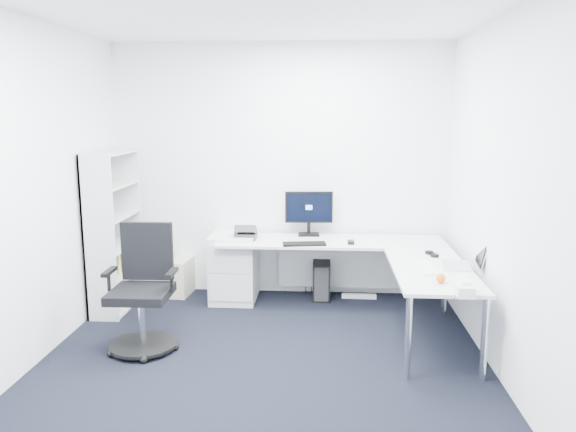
# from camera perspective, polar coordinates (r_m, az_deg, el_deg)

# --- Properties ---
(ground) EXTENTS (4.20, 4.20, 0.00)m
(ground) POSITION_cam_1_polar(r_m,az_deg,el_deg) (4.41, -2.93, -16.06)
(ground) COLOR black
(ceiling) EXTENTS (4.20, 4.20, 0.00)m
(ceiling) POSITION_cam_1_polar(r_m,az_deg,el_deg) (4.02, -3.31, 20.92)
(ceiling) COLOR white
(wall_back) EXTENTS (3.60, 0.02, 2.70)m
(wall_back) POSITION_cam_1_polar(r_m,az_deg,el_deg) (6.07, -0.78, 4.60)
(wall_back) COLOR white
(wall_back) RESTS_ON ground
(wall_front) EXTENTS (3.60, 0.02, 2.70)m
(wall_front) POSITION_cam_1_polar(r_m,az_deg,el_deg) (1.98, -10.29, -7.96)
(wall_front) COLOR white
(wall_front) RESTS_ON ground
(wall_left) EXTENTS (0.02, 4.20, 2.70)m
(wall_left) POSITION_cam_1_polar(r_m,az_deg,el_deg) (4.57, -26.13, 1.60)
(wall_left) COLOR white
(wall_left) RESTS_ON ground
(wall_right) EXTENTS (0.02, 4.20, 2.70)m
(wall_right) POSITION_cam_1_polar(r_m,az_deg,el_deg) (4.19, 22.17, 1.17)
(wall_right) COLOR white
(wall_right) RESTS_ON ground
(l_desk) EXTENTS (2.32, 1.30, 0.68)m
(l_desk) POSITION_cam_1_polar(r_m,az_deg,el_deg) (5.57, 4.37, -6.61)
(l_desk) COLOR silver
(l_desk) RESTS_ON ground
(drawer_pedestal) EXTENTS (0.47, 0.58, 0.72)m
(drawer_pedestal) POSITION_cam_1_polar(r_m,az_deg,el_deg) (6.02, -5.48, -5.13)
(drawer_pedestal) COLOR silver
(drawer_pedestal) RESTS_ON ground
(bookshelf) EXTENTS (0.31, 0.80, 1.60)m
(bookshelf) POSITION_cam_1_polar(r_m,az_deg,el_deg) (5.88, -17.27, -1.50)
(bookshelf) COLOR silver
(bookshelf) RESTS_ON ground
(task_chair) EXTENTS (0.60, 0.60, 1.05)m
(task_chair) POSITION_cam_1_polar(r_m,az_deg,el_deg) (4.84, -14.76, -7.28)
(task_chair) COLOR black
(task_chair) RESTS_ON ground
(black_pc_tower) EXTENTS (0.18, 0.41, 0.40)m
(black_pc_tower) POSITION_cam_1_polar(r_m,az_deg,el_deg) (6.11, 3.42, -6.39)
(black_pc_tower) COLOR black
(black_pc_tower) RESTS_ON ground
(beige_pc_tower) EXTENTS (0.22, 0.43, 0.40)m
(beige_pc_tower) POSITION_cam_1_polar(r_m,az_deg,el_deg) (6.31, -10.72, -6.05)
(beige_pc_tower) COLOR beige
(beige_pc_tower) RESTS_ON ground
(power_strip) EXTENTS (0.37, 0.07, 0.04)m
(power_strip) POSITION_cam_1_polar(r_m,az_deg,el_deg) (6.15, 7.22, -8.09)
(power_strip) COLOR silver
(power_strip) RESTS_ON ground
(monitor) EXTENTS (0.51, 0.19, 0.49)m
(monitor) POSITION_cam_1_polar(r_m,az_deg,el_deg) (5.96, 2.13, 0.31)
(monitor) COLOR black
(monitor) RESTS_ON l_desk
(black_keyboard) EXTENTS (0.44, 0.21, 0.02)m
(black_keyboard) POSITION_cam_1_polar(r_m,az_deg,el_deg) (5.57, 1.67, -2.84)
(black_keyboard) COLOR black
(black_keyboard) RESTS_ON l_desk
(mouse) EXTENTS (0.07, 0.10, 0.03)m
(mouse) POSITION_cam_1_polar(r_m,az_deg,el_deg) (5.65, 6.40, -2.66)
(mouse) COLOR black
(mouse) RESTS_ON l_desk
(desk_phone) EXTENTS (0.22, 0.22, 0.15)m
(desk_phone) POSITION_cam_1_polar(r_m,az_deg,el_deg) (5.83, -4.31, -1.62)
(desk_phone) COLOR #2A2A2D
(desk_phone) RESTS_ON l_desk
(laptop) EXTENTS (0.37, 0.36, 0.24)m
(laptop) POSITION_cam_1_polar(r_m,az_deg,el_deg) (4.98, 16.79, -3.62)
(laptop) COLOR silver
(laptop) RESTS_ON l_desk
(white_keyboard) EXTENTS (0.14, 0.44, 0.01)m
(white_keyboard) POSITION_cam_1_polar(r_m,az_deg,el_deg) (4.88, 13.87, -5.13)
(white_keyboard) COLOR silver
(white_keyboard) RESTS_ON l_desk
(headphones) EXTENTS (0.15, 0.20, 0.05)m
(headphones) POSITION_cam_1_polar(r_m,az_deg,el_deg) (5.33, 14.41, -3.65)
(headphones) COLOR black
(headphones) RESTS_ON l_desk
(orange_fruit) EXTENTS (0.07, 0.07, 0.07)m
(orange_fruit) POSITION_cam_1_polar(r_m,az_deg,el_deg) (4.50, 15.26, -6.14)
(orange_fruit) COLOR orange
(orange_fruit) RESTS_ON l_desk
(tissue_box) EXTENTS (0.12, 0.23, 0.08)m
(tissue_box) POSITION_cam_1_polar(r_m,az_deg,el_deg) (4.27, 17.40, -7.10)
(tissue_box) COLOR silver
(tissue_box) RESTS_ON l_desk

